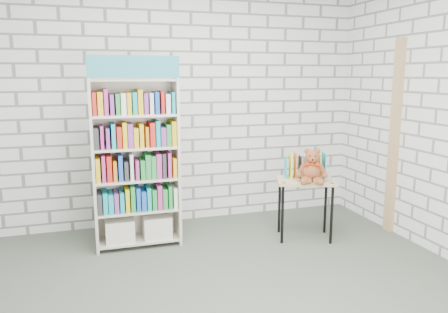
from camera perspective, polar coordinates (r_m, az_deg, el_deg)
name	(u,v)px	position (r m, az deg, el deg)	size (l,w,h in m)	color
ground	(224,301)	(3.55, -0.03, -18.36)	(4.50, 4.50, 0.00)	#454E41
room_shell	(224,65)	(3.10, -0.03, 11.80)	(4.52, 4.02, 2.81)	silver
bookshelf	(136,162)	(4.43, -11.44, -0.72)	(0.84, 0.33, 1.90)	beige
display_table	(305,188)	(4.67, 10.59, -4.05)	(0.70, 0.58, 0.64)	tan
table_books	(305,166)	(4.72, 10.50, -1.24)	(0.45, 0.31, 0.25)	#2A9FB8
teddy_bear	(312,169)	(4.54, 11.41, -1.57)	(0.32, 0.31, 0.34)	brown
door_trim	(394,138)	(5.07, 21.36, 2.30)	(0.05, 0.12, 2.10)	tan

